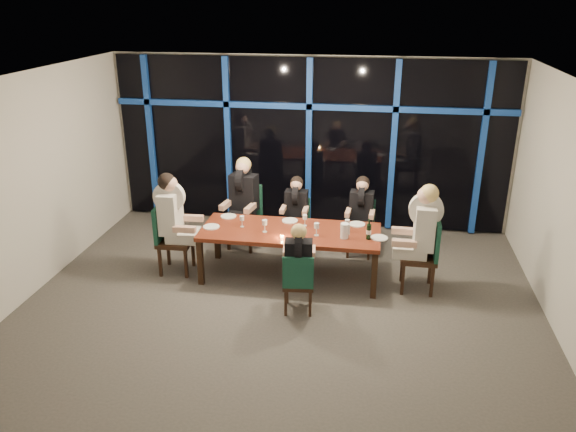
{
  "coord_description": "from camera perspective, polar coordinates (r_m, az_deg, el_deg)",
  "views": [
    {
      "loc": [
        1.16,
        -6.6,
        3.95
      ],
      "look_at": [
        0.0,
        0.6,
        1.05
      ],
      "focal_mm": 35.0,
      "sensor_mm": 36.0,
      "label": 1
    }
  ],
  "objects": [
    {
      "name": "chair_far_right",
      "position": [
        9.09,
        7.41,
        -0.83
      ],
      "size": [
        0.44,
        0.44,
        0.89
      ],
      "rotation": [
        0.0,
        0.0,
        -0.07
      ],
      "color": "black",
      "rests_on": "ground"
    },
    {
      "name": "wine_bottle",
      "position": [
        7.89,
        8.2,
        -1.56
      ],
      "size": [
        0.07,
        0.07,
        0.3
      ],
      "rotation": [
        0.0,
        0.0,
        -0.32
      ],
      "color": "black",
      "rests_on": "dining_table"
    },
    {
      "name": "diner_end_right",
      "position": [
        7.9,
        13.44,
        -0.66
      ],
      "size": [
        0.67,
        0.53,
        1.05
      ],
      "rotation": [
        0.0,
        0.0,
        4.71
      ],
      "color": "silver",
      "rests_on": "ground"
    },
    {
      "name": "wine_glass_c",
      "position": [
        7.93,
        2.92,
        -1.07
      ],
      "size": [
        0.07,
        0.07,
        0.19
      ],
      "color": "white",
      "rests_on": "dining_table"
    },
    {
      "name": "plate_far_mid",
      "position": [
        8.47,
        0.2,
        -0.47
      ],
      "size": [
        0.24,
        0.24,
        0.01
      ],
      "primitive_type": "cylinder",
      "color": "white",
      "rests_on": "dining_table"
    },
    {
      "name": "plate_far_right",
      "position": [
        8.4,
        7.03,
        -0.83
      ],
      "size": [
        0.24,
        0.24,
        0.01
      ],
      "primitive_type": "cylinder",
      "color": "white",
      "rests_on": "dining_table"
    },
    {
      "name": "plate_near_mid",
      "position": [
        7.78,
        1.26,
        -2.55
      ],
      "size": [
        0.24,
        0.24,
        0.01
      ],
      "primitive_type": "cylinder",
      "color": "white",
      "rests_on": "dining_table"
    },
    {
      "name": "diner_end_left",
      "position": [
        8.38,
        -11.63,
        0.7
      ],
      "size": [
        0.67,
        0.54,
        1.04
      ],
      "rotation": [
        0.0,
        0.0,
        1.62
      ],
      "color": "silver",
      "rests_on": "ground"
    },
    {
      "name": "tea_light",
      "position": [
        7.89,
        -0.61,
        -2.13
      ],
      "size": [
        0.05,
        0.05,
        0.03
      ],
      "primitive_type": "cylinder",
      "color": "#F6A64A",
      "rests_on": "dining_table"
    },
    {
      "name": "diner_far_left",
      "position": [
        9.07,
        -4.61,
        2.61
      ],
      "size": [
        0.57,
        0.69,
        1.02
      ],
      "rotation": [
        0.0,
        0.0,
        -0.18
      ],
      "color": "black",
      "rests_on": "ground"
    },
    {
      "name": "chair_far_mid",
      "position": [
        9.15,
        0.89,
        -0.59
      ],
      "size": [
        0.41,
        0.41,
        0.86
      ],
      "rotation": [
        0.0,
        0.0,
        -0.02
      ],
      "color": "black",
      "rests_on": "ground"
    },
    {
      "name": "chair_near_mid",
      "position": [
        7.33,
        1.05,
        -6.57
      ],
      "size": [
        0.44,
        0.44,
        0.86
      ],
      "rotation": [
        0.0,
        0.0,
        3.24
      ],
      "color": "black",
      "rests_on": "ground"
    },
    {
      "name": "chair_end_right",
      "position": [
        8.08,
        13.83,
        -3.48
      ],
      "size": [
        0.5,
        0.5,
        1.08
      ],
      "rotation": [
        0.0,
        0.0,
        4.71
      ],
      "color": "black",
      "rests_on": "ground"
    },
    {
      "name": "dining_table",
      "position": [
        8.17,
        0.22,
        -1.89
      ],
      "size": [
        2.6,
        1.0,
        0.75
      ],
      "color": "maroon",
      "rests_on": "ground"
    },
    {
      "name": "wine_glass_b",
      "position": [
        8.26,
        1.73,
        -0.19
      ],
      "size": [
        0.07,
        0.07,
        0.17
      ],
      "color": "white",
      "rests_on": "dining_table"
    },
    {
      "name": "plate_far_left",
      "position": [
        8.68,
        -6.07,
        -0.03
      ],
      "size": [
        0.24,
        0.24,
        0.01
      ],
      "primitive_type": "cylinder",
      "color": "white",
      "rests_on": "dining_table"
    },
    {
      "name": "plate_end_left",
      "position": [
        8.32,
        -7.8,
        -1.09
      ],
      "size": [
        0.24,
        0.24,
        0.01
      ],
      "primitive_type": "cylinder",
      "color": "white",
      "rests_on": "dining_table"
    },
    {
      "name": "diner_far_mid",
      "position": [
        8.96,
        0.83,
        1.28
      ],
      "size": [
        0.43,
        0.54,
        0.84
      ],
      "rotation": [
        0.0,
        0.0,
        -0.02
      ],
      "color": "black",
      "rests_on": "ground"
    },
    {
      "name": "wine_glass_e",
      "position": [
        8.11,
        6.04,
        -0.69
      ],
      "size": [
        0.07,
        0.07,
        0.18
      ],
      "color": "white",
      "rests_on": "dining_table"
    },
    {
      "name": "diner_near_mid",
      "position": [
        7.24,
        1.1,
        -3.9
      ],
      "size": [
        0.45,
        0.56,
        0.84
      ],
      "rotation": [
        0.0,
        0.0,
        3.24
      ],
      "color": "black",
      "rests_on": "ground"
    },
    {
      "name": "water_pitcher",
      "position": [
        7.89,
        5.77,
        -1.51
      ],
      "size": [
        0.13,
        0.12,
        0.22
      ],
      "rotation": [
        0.0,
        0.0,
        0.25
      ],
      "color": "white",
      "rests_on": "dining_table"
    },
    {
      "name": "room",
      "position": [
        6.97,
        -0.79,
        5.65
      ],
      "size": [
        7.04,
        7.0,
        3.02
      ],
      "color": "#56524C",
      "rests_on": "ground"
    },
    {
      "name": "plate_end_right",
      "position": [
        7.98,
        9.24,
        -2.2
      ],
      "size": [
        0.24,
        0.24,
        0.01
      ],
      "primitive_type": "cylinder",
      "color": "white",
      "rests_on": "dining_table"
    },
    {
      "name": "chair_far_left",
      "position": [
        9.29,
        -4.31,
        0.38
      ],
      "size": [
        0.56,
        0.56,
        1.04
      ],
      "rotation": [
        0.0,
        0.0,
        -0.18
      ],
      "color": "black",
      "rests_on": "ground"
    },
    {
      "name": "diner_far_right",
      "position": [
        8.88,
        7.47,
        1.12
      ],
      "size": [
        0.46,
        0.57,
        0.87
      ],
      "rotation": [
        0.0,
        0.0,
        -0.07
      ],
      "color": "black",
      "rests_on": "ground"
    },
    {
      "name": "wine_glass_d",
      "position": [
        8.25,
        -4.7,
        -0.3
      ],
      "size": [
        0.07,
        0.07,
        0.17
      ],
      "color": "silver",
      "rests_on": "dining_table"
    },
    {
      "name": "window_wall",
      "position": [
        9.9,
        2.24,
        7.64
      ],
      "size": [
        6.86,
        0.43,
        2.94
      ],
      "color": "black",
      "rests_on": "ground"
    },
    {
      "name": "chair_end_left",
      "position": [
        8.56,
        -11.99,
        -1.9
      ],
      "size": [
        0.52,
        0.52,
        1.06
      ],
      "rotation": [
        0.0,
        0.0,
        1.62
      ],
      "color": "black",
      "rests_on": "ground"
    },
    {
      "name": "wine_glass_a",
      "position": [
        8.04,
        -2.38,
        -0.74
      ],
      "size": [
        0.07,
        0.07,
        0.19
      ],
      "color": "silver",
      "rests_on": "dining_table"
    }
  ]
}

